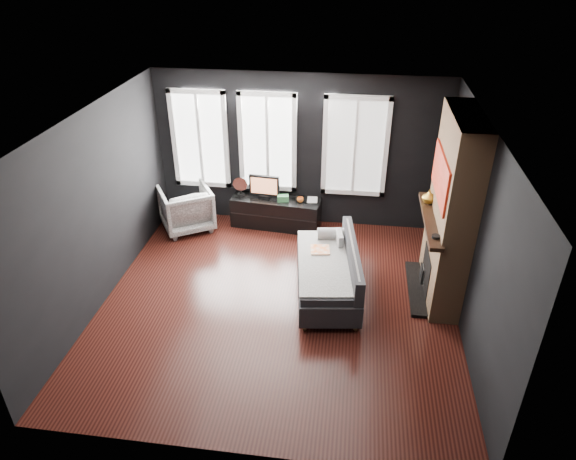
# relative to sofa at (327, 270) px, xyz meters

# --- Properties ---
(floor) EXTENTS (5.00, 5.00, 0.00)m
(floor) POSITION_rel_sofa_xyz_m (-0.66, -0.36, -0.40)
(floor) COLOR black
(floor) RESTS_ON ground
(ceiling) EXTENTS (5.00, 5.00, 0.00)m
(ceiling) POSITION_rel_sofa_xyz_m (-0.66, -0.36, 2.30)
(ceiling) COLOR white
(ceiling) RESTS_ON ground
(wall_back) EXTENTS (5.00, 0.02, 2.70)m
(wall_back) POSITION_rel_sofa_xyz_m (-0.66, 2.14, 0.95)
(wall_back) COLOR black
(wall_back) RESTS_ON ground
(wall_left) EXTENTS (0.02, 5.00, 2.70)m
(wall_left) POSITION_rel_sofa_xyz_m (-3.16, -0.36, 0.95)
(wall_left) COLOR black
(wall_left) RESTS_ON ground
(wall_right) EXTENTS (0.02, 5.00, 2.70)m
(wall_right) POSITION_rel_sofa_xyz_m (1.84, -0.36, 0.95)
(wall_right) COLOR black
(wall_right) RESTS_ON ground
(windows) EXTENTS (4.00, 0.16, 1.76)m
(windows) POSITION_rel_sofa_xyz_m (-1.11, 2.10, 1.98)
(windows) COLOR white
(windows) RESTS_ON wall_back
(fireplace) EXTENTS (0.70, 1.62, 2.70)m
(fireplace) POSITION_rel_sofa_xyz_m (1.64, 0.24, 0.95)
(fireplace) COLOR #93724C
(fireplace) RESTS_ON floor
(sofa) EXTENTS (1.16, 1.96, 0.80)m
(sofa) POSITION_rel_sofa_xyz_m (0.00, 0.00, 0.00)
(sofa) COLOR #232326
(sofa) RESTS_ON floor
(stripe_pillow) EXTENTS (0.14, 0.33, 0.32)m
(stripe_pillow) POSITION_rel_sofa_xyz_m (0.14, 0.52, 0.18)
(stripe_pillow) COLOR gray
(stripe_pillow) RESTS_ON sofa
(armchair) EXTENTS (1.13, 1.11, 0.86)m
(armchair) POSITION_rel_sofa_xyz_m (-2.61, 1.59, 0.03)
(armchair) COLOR white
(armchair) RESTS_ON floor
(media_console) EXTENTS (1.62, 0.64, 0.54)m
(media_console) POSITION_rel_sofa_xyz_m (-1.05, 1.88, -0.13)
(media_console) COLOR black
(media_console) RESTS_ON floor
(monitor) EXTENTS (0.56, 0.16, 0.49)m
(monitor) POSITION_rel_sofa_xyz_m (-1.25, 1.89, 0.39)
(monitor) COLOR black
(monitor) RESTS_ON media_console
(desk_fan) EXTENTS (0.26, 0.26, 0.37)m
(desk_fan) POSITION_rel_sofa_xyz_m (-1.69, 1.94, 0.33)
(desk_fan) COLOR #9E9E9E
(desk_fan) RESTS_ON media_console
(mug) EXTENTS (0.14, 0.13, 0.12)m
(mug) POSITION_rel_sofa_xyz_m (-0.60, 1.81, 0.20)
(mug) COLOR orange
(mug) RESTS_ON media_console
(book) EXTENTS (0.18, 0.03, 0.24)m
(book) POSITION_rel_sofa_xyz_m (-0.49, 1.90, 0.26)
(book) COLOR #B2A18C
(book) RESTS_ON media_console
(storage_box) EXTENTS (0.22, 0.16, 0.11)m
(storage_box) POSITION_rel_sofa_xyz_m (-0.91, 1.82, 0.20)
(storage_box) COLOR #3A8047
(storage_box) RESTS_ON media_console
(mantel_vase) EXTENTS (0.21, 0.22, 0.19)m
(mantel_vase) POSITION_rel_sofa_xyz_m (1.39, 0.69, 0.93)
(mantel_vase) COLOR #C08C1F
(mantel_vase) RESTS_ON fireplace
(mantel_clock) EXTENTS (0.12, 0.12, 0.04)m
(mantel_clock) POSITION_rel_sofa_xyz_m (1.39, -0.31, 0.85)
(mantel_clock) COLOR black
(mantel_clock) RESTS_ON fireplace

